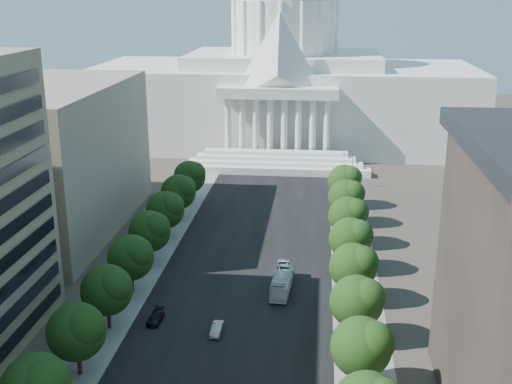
% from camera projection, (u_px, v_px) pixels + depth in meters
% --- Properties ---
extents(road_asphalt, '(30.00, 260.00, 0.01)m').
position_uv_depth(road_asphalt, '(252.00, 254.00, 121.80)').
color(road_asphalt, black).
rests_on(road_asphalt, ground).
extents(sidewalk_left, '(8.00, 260.00, 0.02)m').
position_uv_depth(sidewalk_left, '(154.00, 250.00, 123.65)').
color(sidewalk_left, gray).
rests_on(sidewalk_left, ground).
extents(sidewalk_right, '(8.00, 260.00, 0.02)m').
position_uv_depth(sidewalk_right, '(353.00, 258.00, 119.94)').
color(sidewalk_right, gray).
rests_on(sidewalk_right, ground).
extents(capitol, '(120.00, 56.00, 73.00)m').
position_uv_depth(capitol, '(284.00, 81.00, 205.86)').
color(capitol, white).
rests_on(capitol, ground).
extents(office_block_left_far, '(38.00, 52.00, 30.00)m').
position_uv_depth(office_block_left_far, '(25.00, 158.00, 131.47)').
color(office_block_left_far, gray).
rests_on(office_block_left_far, ground).
extents(tree_l_d, '(7.79, 7.60, 9.97)m').
position_uv_depth(tree_l_d, '(78.00, 331.00, 81.54)').
color(tree_l_d, '#33261C').
rests_on(tree_l_d, ground).
extents(tree_l_e, '(7.79, 7.60, 9.97)m').
position_uv_depth(tree_l_e, '(109.00, 289.00, 92.93)').
color(tree_l_e, '#33261C').
rests_on(tree_l_e, ground).
extents(tree_l_f, '(7.79, 7.60, 9.97)m').
position_uv_depth(tree_l_f, '(132.00, 256.00, 104.32)').
color(tree_l_f, '#33261C').
rests_on(tree_l_f, ground).
extents(tree_l_g, '(7.79, 7.60, 9.97)m').
position_uv_depth(tree_l_g, '(151.00, 230.00, 115.71)').
color(tree_l_g, '#33261C').
rests_on(tree_l_g, ground).
extents(tree_l_h, '(7.79, 7.60, 9.97)m').
position_uv_depth(tree_l_h, '(167.00, 209.00, 127.09)').
color(tree_l_h, '#33261C').
rests_on(tree_l_h, ground).
extents(tree_l_i, '(7.79, 7.60, 9.97)m').
position_uv_depth(tree_l_i, '(180.00, 191.00, 138.48)').
color(tree_l_i, '#33261C').
rests_on(tree_l_i, ground).
extents(tree_l_j, '(7.79, 7.60, 9.97)m').
position_uv_depth(tree_l_j, '(191.00, 176.00, 149.87)').
color(tree_l_j, '#33261C').
rests_on(tree_l_j, ground).
extents(tree_r_d, '(7.79, 7.60, 9.97)m').
position_uv_depth(tree_r_d, '(364.00, 346.00, 78.03)').
color(tree_r_d, '#33261C').
rests_on(tree_r_d, ground).
extents(tree_r_e, '(7.79, 7.60, 9.97)m').
position_uv_depth(tree_r_e, '(359.00, 301.00, 89.42)').
color(tree_r_e, '#33261C').
rests_on(tree_r_e, ground).
extents(tree_r_f, '(7.79, 7.60, 9.97)m').
position_uv_depth(tree_r_f, '(355.00, 266.00, 100.81)').
color(tree_r_f, '#33261C').
rests_on(tree_r_f, ground).
extents(tree_r_g, '(7.79, 7.60, 9.97)m').
position_uv_depth(tree_r_g, '(352.00, 238.00, 112.19)').
color(tree_r_g, '#33261C').
rests_on(tree_r_g, ground).
extents(tree_r_h, '(7.79, 7.60, 9.97)m').
position_uv_depth(tree_r_h, '(350.00, 215.00, 123.58)').
color(tree_r_h, '#33261C').
rests_on(tree_r_h, ground).
extents(tree_r_i, '(7.79, 7.60, 9.97)m').
position_uv_depth(tree_r_i, '(348.00, 196.00, 134.97)').
color(tree_r_i, '#33261C').
rests_on(tree_r_i, ground).
extents(tree_r_j, '(7.79, 7.60, 9.97)m').
position_uv_depth(tree_r_j, '(346.00, 180.00, 146.36)').
color(tree_r_j, '#33261C').
rests_on(tree_r_j, ground).
extents(streetlight_c, '(2.61, 0.44, 9.00)m').
position_uv_depth(streetlight_c, '(370.00, 305.00, 89.64)').
color(streetlight_c, gray).
rests_on(streetlight_c, ground).
extents(streetlight_d, '(2.61, 0.44, 9.00)m').
position_uv_depth(streetlight_d, '(361.00, 239.00, 113.36)').
color(streetlight_d, gray).
rests_on(streetlight_d, ground).
extents(streetlight_e, '(2.61, 0.44, 9.00)m').
position_uv_depth(streetlight_e, '(354.00, 196.00, 137.09)').
color(streetlight_e, gray).
rests_on(streetlight_e, ground).
extents(streetlight_f, '(2.61, 0.44, 9.00)m').
position_uv_depth(streetlight_f, '(350.00, 166.00, 160.82)').
color(streetlight_f, gray).
rests_on(streetlight_f, ground).
extents(car_silver, '(1.57, 4.27, 1.40)m').
position_uv_depth(car_silver, '(217.00, 329.00, 93.31)').
color(car_silver, '#979A9D').
rests_on(car_silver, ground).
extents(car_dark_b, '(2.05, 4.75, 1.36)m').
position_uv_depth(car_dark_b, '(156.00, 317.00, 96.67)').
color(car_dark_b, black).
rests_on(car_dark_b, ground).
extents(city_bus, '(3.50, 12.02, 3.31)m').
position_uv_depth(city_bus, '(282.00, 281.00, 106.67)').
color(city_bus, silver).
rests_on(city_bus, ground).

